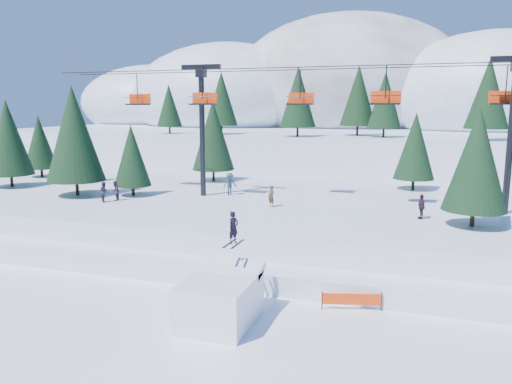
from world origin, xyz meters
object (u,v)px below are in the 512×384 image
(jump_kicker, at_px, (220,298))
(banner_far, at_px, (428,294))
(chairlift, at_px, (343,110))
(banner_near, at_px, (352,299))

(jump_kicker, relative_size, banner_far, 1.75)
(chairlift, distance_m, banner_far, 15.82)
(chairlift, height_order, banner_far, chairlift)
(jump_kicker, bearing_deg, banner_far, 29.56)
(chairlift, bearing_deg, jump_kicker, -99.40)
(jump_kicker, distance_m, banner_near, 6.32)
(banner_near, relative_size, banner_far, 1.01)
(jump_kicker, distance_m, banner_far, 10.27)
(jump_kicker, xyz_separation_m, banner_near, (5.44, 3.16, -0.58))
(chairlift, height_order, banner_near, chairlift)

